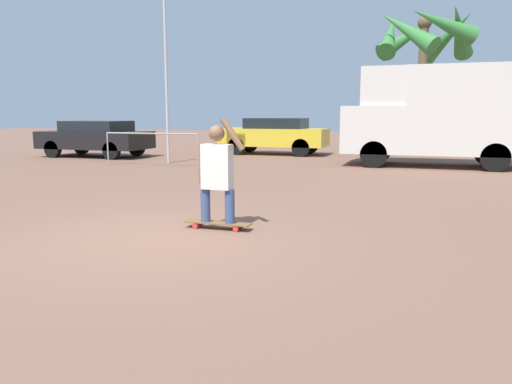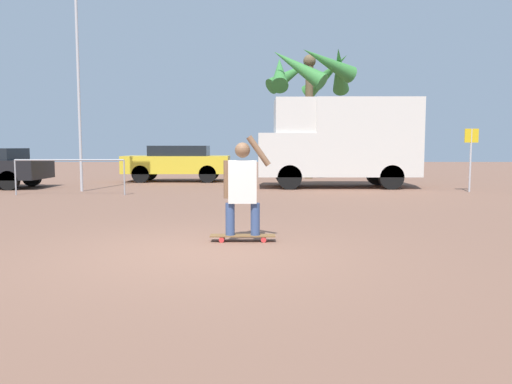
{
  "view_description": "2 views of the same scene",
  "coord_description": "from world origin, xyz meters",
  "px_view_note": "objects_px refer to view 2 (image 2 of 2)",
  "views": [
    {
      "loc": [
        3.41,
        -5.81,
        1.68
      ],
      "look_at": [
        0.93,
        1.53,
        0.46
      ],
      "focal_mm": 35.0,
      "sensor_mm": 36.0,
      "label": 1
    },
    {
      "loc": [
        0.79,
        -6.76,
        1.46
      ],
      "look_at": [
        0.75,
        1.12,
        0.73
      ],
      "focal_mm": 35.0,
      "sensor_mm": 36.0,
      "label": 2
    }
  ],
  "objects_px": {
    "person_skateboarder": "(245,184)",
    "parked_car_yellow": "(180,162)",
    "camper_van": "(343,140)",
    "skateboard": "(245,236)",
    "palm_tree_near_van": "(313,73)",
    "street_sign": "(474,151)",
    "flagpole": "(82,69)"
  },
  "relations": [
    {
      "from": "person_skateboarder",
      "to": "street_sign",
      "type": "bearing_deg",
      "value": 49.83
    },
    {
      "from": "skateboard",
      "to": "camper_van",
      "type": "bearing_deg",
      "value": 72.7
    },
    {
      "from": "street_sign",
      "to": "palm_tree_near_van",
      "type": "bearing_deg",
      "value": 123.61
    },
    {
      "from": "street_sign",
      "to": "parked_car_yellow",
      "type": "bearing_deg",
      "value": 154.52
    },
    {
      "from": "palm_tree_near_van",
      "to": "flagpole",
      "type": "height_order",
      "value": "flagpole"
    },
    {
      "from": "skateboard",
      "to": "street_sign",
      "type": "relative_size",
      "value": 0.5
    },
    {
      "from": "skateboard",
      "to": "flagpole",
      "type": "bearing_deg",
      "value": 122.33
    },
    {
      "from": "person_skateboarder",
      "to": "parked_car_yellow",
      "type": "bearing_deg",
      "value": 103.05
    },
    {
      "from": "flagpole",
      "to": "street_sign",
      "type": "xyz_separation_m",
      "value": [
        12.46,
        -0.19,
        -2.6
      ]
    },
    {
      "from": "palm_tree_near_van",
      "to": "skateboard",
      "type": "bearing_deg",
      "value": -99.9
    },
    {
      "from": "camper_van",
      "to": "flagpole",
      "type": "bearing_deg",
      "value": -168.79
    },
    {
      "from": "person_skateboarder",
      "to": "street_sign",
      "type": "distance_m",
      "value": 10.94
    },
    {
      "from": "flagpole",
      "to": "street_sign",
      "type": "height_order",
      "value": "flagpole"
    },
    {
      "from": "person_skateboarder",
      "to": "parked_car_yellow",
      "type": "distance_m",
      "value": 13.52
    },
    {
      "from": "parked_car_yellow",
      "to": "street_sign",
      "type": "xyz_separation_m",
      "value": [
        10.11,
        -4.82,
        0.51
      ]
    },
    {
      "from": "street_sign",
      "to": "flagpole",
      "type": "bearing_deg",
      "value": 179.12
    },
    {
      "from": "person_skateboarder",
      "to": "palm_tree_near_van",
      "type": "bearing_deg",
      "value": 80.1
    },
    {
      "from": "skateboard",
      "to": "camper_van",
      "type": "height_order",
      "value": "camper_van"
    },
    {
      "from": "skateboard",
      "to": "camper_van",
      "type": "distance_m",
      "value": 10.86
    },
    {
      "from": "palm_tree_near_van",
      "to": "parked_car_yellow",
      "type": "bearing_deg",
      "value": -161.95
    },
    {
      "from": "person_skateboarder",
      "to": "palm_tree_near_van",
      "type": "height_order",
      "value": "palm_tree_near_van"
    },
    {
      "from": "person_skateboarder",
      "to": "camper_van",
      "type": "bearing_deg",
      "value": 72.69
    },
    {
      "from": "parked_car_yellow",
      "to": "camper_van",
      "type": "bearing_deg",
      "value": -25.05
    },
    {
      "from": "camper_van",
      "to": "parked_car_yellow",
      "type": "height_order",
      "value": "camper_van"
    },
    {
      "from": "person_skateboarder",
      "to": "flagpole",
      "type": "xyz_separation_m",
      "value": [
        -5.41,
        8.55,
        3.03
      ]
    },
    {
      "from": "flagpole",
      "to": "skateboard",
      "type": "bearing_deg",
      "value": -57.67
    },
    {
      "from": "palm_tree_near_van",
      "to": "street_sign",
      "type": "xyz_separation_m",
      "value": [
        4.43,
        -6.67,
        -3.39
      ]
    },
    {
      "from": "person_skateboarder",
      "to": "parked_car_yellow",
      "type": "xyz_separation_m",
      "value": [
        -3.05,
        13.17,
        -0.08
      ]
    },
    {
      "from": "parked_car_yellow",
      "to": "person_skateboarder",
      "type": "bearing_deg",
      "value": -76.95
    },
    {
      "from": "skateboard",
      "to": "flagpole",
      "type": "relative_size",
      "value": 0.14
    },
    {
      "from": "palm_tree_near_van",
      "to": "person_skateboarder",
      "type": "bearing_deg",
      "value": -99.9
    },
    {
      "from": "parked_car_yellow",
      "to": "street_sign",
      "type": "relative_size",
      "value": 2.15
    }
  ]
}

